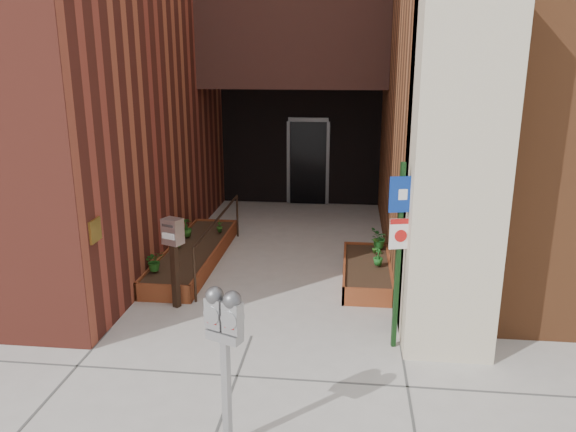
% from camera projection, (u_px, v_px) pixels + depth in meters
% --- Properties ---
extents(ground, '(80.00, 80.00, 0.00)m').
position_uv_depth(ground, '(251.00, 336.00, 7.63)').
color(ground, '#9E9991').
rests_on(ground, ground).
extents(planter_left, '(0.90, 3.60, 0.30)m').
position_uv_depth(planter_left, '(194.00, 255.00, 10.34)').
color(planter_left, brown).
rests_on(planter_left, ground).
extents(planter_right, '(0.80, 2.20, 0.30)m').
position_uv_depth(planter_right, '(367.00, 272.00, 9.52)').
color(planter_right, brown).
rests_on(planter_right, ground).
extents(handrail, '(0.04, 3.34, 0.90)m').
position_uv_depth(handrail, '(219.00, 225.00, 10.07)').
color(handrail, black).
rests_on(handrail, ground).
extents(parking_meter, '(0.38, 0.26, 1.66)m').
position_uv_depth(parking_meter, '(224.00, 327.00, 5.14)').
color(parking_meter, gray).
rests_on(parking_meter, ground).
extents(sign_post, '(0.33, 0.12, 2.45)m').
position_uv_depth(sign_post, '(400.00, 237.00, 6.95)').
color(sign_post, '#123314').
rests_on(sign_post, ground).
extents(payment_dropbox, '(0.33, 0.30, 1.39)m').
position_uv_depth(payment_dropbox, '(173.00, 244.00, 8.26)').
color(payment_dropbox, black).
rests_on(payment_dropbox, ground).
extents(shrub_left_a, '(0.42, 0.42, 0.34)m').
position_uv_depth(shrub_left_a, '(154.00, 261.00, 9.11)').
color(shrub_left_a, '#205C1A').
rests_on(shrub_left_a, planter_left).
extents(shrub_left_b, '(0.28, 0.28, 0.37)m').
position_uv_depth(shrub_left_b, '(177.00, 237.00, 10.27)').
color(shrub_left_b, '#275919').
rests_on(shrub_left_b, planter_left).
extents(shrub_left_c, '(0.25, 0.25, 0.37)m').
position_uv_depth(shrub_left_c, '(186.00, 227.00, 10.84)').
color(shrub_left_c, '#245518').
rests_on(shrub_left_c, planter_left).
extents(shrub_left_d, '(0.24, 0.24, 0.38)m').
position_uv_depth(shrub_left_d, '(219.00, 223.00, 11.11)').
color(shrub_left_d, '#275C1A').
rests_on(shrub_left_d, planter_left).
extents(shrub_right_a, '(0.21, 0.21, 0.30)m').
position_uv_depth(shrub_right_a, '(378.00, 256.00, 9.36)').
color(shrub_right_a, '#1C6320').
rests_on(shrub_right_a, planter_right).
extents(shrub_right_b, '(0.19, 0.19, 0.30)m').
position_uv_depth(shrub_right_b, '(375.00, 245.00, 9.92)').
color(shrub_right_b, '#255117').
rests_on(shrub_right_b, planter_right).
extents(shrub_right_c, '(0.41, 0.41, 0.37)m').
position_uv_depth(shrub_right_c, '(379.00, 239.00, 10.16)').
color(shrub_right_c, '#19591E').
rests_on(shrub_right_c, planter_right).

